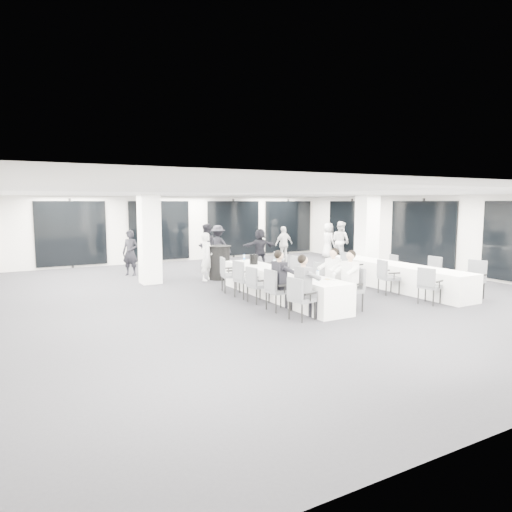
{
  "coord_description": "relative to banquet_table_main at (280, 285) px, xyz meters",
  "views": [
    {
      "loc": [
        -6.82,
        -10.89,
        2.58
      ],
      "look_at": [
        -0.86,
        -0.2,
        1.11
      ],
      "focal_mm": 32.0,
      "sensor_mm": 36.0,
      "label": 1
    }
  ],
  "objects": [
    {
      "name": "standing_guest_e",
      "position": [
        6.57,
        6.32,
        0.54
      ],
      "size": [
        0.6,
        0.92,
        1.83
      ],
      "primitive_type": "imported",
      "rotation": [
        0.0,
        0.0,
        1.5
      ],
      "color": "silver",
      "rests_on": "floor"
    },
    {
      "name": "column_right",
      "position": [
        4.63,
        1.73,
        1.02
      ],
      "size": [
        0.6,
        0.6,
        2.8
      ],
      "primitive_type": "cube",
      "color": "white",
      "rests_on": "floor"
    },
    {
      "name": "water_bottle_b",
      "position": [
        0.07,
        0.4,
        0.5
      ],
      "size": [
        0.08,
        0.08,
        0.24
      ],
      "primitive_type": "cylinder",
      "color": "silver",
      "rests_on": "banquet_table_main"
    },
    {
      "name": "standing_guest_f",
      "position": [
        2.63,
        5.71,
        0.48
      ],
      "size": [
        1.65,
        0.87,
        1.7
      ],
      "primitive_type": "imported",
      "rotation": [
        0.0,
        0.0,
        2.96
      ],
      "color": "black",
      "rests_on": "floor"
    },
    {
      "name": "chair_side_right_mid",
      "position": [
        4.55,
        -1.11,
        0.18
      ],
      "size": [
        0.5,
        0.56,
        0.97
      ],
      "rotation": [
        0.0,
        0.0,
        1.55
      ],
      "color": "#515358",
      "rests_on": "floor"
    },
    {
      "name": "chair_main_right_far",
      "position": [
        0.84,
        1.67,
        0.21
      ],
      "size": [
        0.55,
        0.61,
        1.03
      ],
      "rotation": [
        0.0,
        0.0,
        1.51
      ],
      "color": "#515358",
      "rests_on": "floor"
    },
    {
      "name": "cocktail_table",
      "position": [
        -0.14,
        3.57,
        0.19
      ],
      "size": [
        0.81,
        0.81,
        1.12
      ],
      "color": "black",
      "rests_on": "floor"
    },
    {
      "name": "wine_glass",
      "position": [
        0.29,
        -1.91,
        0.52
      ],
      "size": [
        0.08,
        0.08,
        0.2
      ],
      "color": "silver",
      "rests_on": "banquet_table_main"
    },
    {
      "name": "water_bottle_c",
      "position": [
        0.06,
        2.17,
        0.48
      ],
      "size": [
        0.07,
        0.07,
        0.21
      ],
      "primitive_type": "cylinder",
      "color": "silver",
      "rests_on": "banquet_table_main"
    },
    {
      "name": "plate_c",
      "position": [
        0.08,
        -0.39,
        0.39
      ],
      "size": [
        0.19,
        0.19,
        0.03
      ],
      "color": "white",
      "rests_on": "banquet_table_main"
    },
    {
      "name": "chair_side_left_far",
      "position": [
        2.87,
        0.53,
        0.21
      ],
      "size": [
        0.54,
        0.6,
        1.03
      ],
      "rotation": [
        0.0,
        0.0,
        -1.54
      ],
      "color": "#515358",
      "rests_on": "floor"
    },
    {
      "name": "seated_guest_b",
      "position": [
        -0.67,
        -1.13,
        0.44
      ],
      "size": [
        0.5,
        0.38,
        1.44
      ],
      "rotation": [
        0.0,
        0.0,
        -1.57
      ],
      "color": "black",
      "rests_on": "floor"
    },
    {
      "name": "chair_main_right_near",
      "position": [
        0.84,
        -1.97,
        0.21
      ],
      "size": [
        0.62,
        0.65,
        1.02
      ],
      "rotation": [
        0.0,
        0.0,
        1.32
      ],
      "color": "#515358",
      "rests_on": "floor"
    },
    {
      "name": "chair_side_right_near",
      "position": [
        4.55,
        -2.5,
        0.21
      ],
      "size": [
        0.59,
        0.63,
        1.02
      ],
      "rotation": [
        0.0,
        0.0,
        1.73
      ],
      "color": "#515358",
      "rests_on": "floor"
    },
    {
      "name": "ice_bucket_near",
      "position": [
        -0.04,
        -0.99,
        0.5
      ],
      "size": [
        0.21,
        0.21,
        0.24
      ],
      "primitive_type": "cylinder",
      "color": "black",
      "rests_on": "banquet_table_main"
    },
    {
      "name": "water_bottle_a",
      "position": [
        -0.09,
        -1.78,
        0.49
      ],
      "size": [
        0.08,
        0.08,
        0.24
      ],
      "primitive_type": "cylinder",
      "color": "silver",
      "rests_on": "banquet_table_main"
    },
    {
      "name": "seated_guest_a",
      "position": [
        -0.67,
        -2.11,
        0.44
      ],
      "size": [
        0.5,
        0.38,
        1.44
      ],
      "rotation": [
        0.0,
        0.0,
        -1.57
      ],
      "color": "#515358",
      "rests_on": "floor"
    },
    {
      "name": "banquet_table_side",
      "position": [
        3.71,
        -0.53,
        0.0
      ],
      "size": [
        0.9,
        5.0,
        0.75
      ],
      "primitive_type": "cube",
      "color": "white",
      "rests_on": "floor"
    },
    {
      "name": "seated_guest_d",
      "position": [
        0.67,
        -1.32,
        0.44
      ],
      "size": [
        0.5,
        0.38,
        1.44
      ],
      "rotation": [
        0.0,
        0.0,
        1.57
      ],
      "color": "silver",
      "rests_on": "floor"
    },
    {
      "name": "standing_guest_a",
      "position": [
        -0.59,
        3.55,
        0.52
      ],
      "size": [
        0.83,
        0.8,
        1.78
      ],
      "primitive_type": "imported",
      "rotation": [
        0.0,
        0.0,
        0.61
      ],
      "color": "silver",
      "rests_on": "floor"
    },
    {
      "name": "chair_side_left_mid",
      "position": [
        2.88,
        -0.98,
        0.18
      ],
      "size": [
        0.59,
        0.61,
        0.97
      ],
      "rotation": [
        0.0,
        0.0,
        -1.81
      ],
      "color": "#515358",
      "rests_on": "floor"
    },
    {
      "name": "standing_guest_g",
      "position": [
        -2.53,
        5.8,
        0.53
      ],
      "size": [
        0.85,
        0.84,
        1.81
      ],
      "primitive_type": "imported",
      "rotation": [
        0.0,
        0.0,
        -0.74
      ],
      "color": "black",
      "rests_on": "floor"
    },
    {
      "name": "chair_main_right_mid",
      "position": [
        0.83,
        -0.44,
        0.17
      ],
      "size": [
        0.49,
        0.54,
        0.95
      ],
      "rotation": [
        0.0,
        0.0,
        1.56
      ],
      "color": "#515358",
      "rests_on": "floor"
    },
    {
      "name": "banquet_table_main",
      "position": [
        0.0,
        0.0,
        0.0
      ],
      "size": [
        0.9,
        5.0,
        0.75
      ],
      "primitive_type": "cube",
      "color": "white",
      "rests_on": "floor"
    },
    {
      "name": "ice_bucket_far",
      "position": [
        -0.0,
        1.44,
        0.51
      ],
      "size": [
        0.25,
        0.25,
        0.28
      ],
      "primitive_type": "cylinder",
      "color": "black",
      "rests_on": "banquet_table_main"
    },
    {
      "name": "chair_main_right_second",
      "position": [
        0.83,
        -1.33,
        0.15
      ],
      "size": [
        0.51,
        0.56,
        0.93
      ],
      "rotation": [
        0.0,
        0.0,
        1.48
      ],
      "color": "#515358",
      "rests_on": "floor"
    },
    {
      "name": "chair_main_left_near",
      "position": [
        -0.83,
        -2.13,
        0.16
      ],
      "size": [
        0.56,
        0.59,
        0.95
      ],
      "rotation": [
        0.0,
        0.0,
        -1.39
      ],
      "color": "#515358",
      "rests_on": "floor"
    },
    {
      "name": "chair_side_right_far",
      "position": [
        4.53,
        0.5,
        0.12
      ],
      "size": [
        0.51,
        0.54,
        0.86
      ],
      "rotation": [
        0.0,
        0.0,
        1.37
      ],
      "color": "#515358",
      "rests_on": "floor"
    },
    {
      "name": "chair_side_left_near",
      "position": [
        2.88,
        -2.42,
        0.16
      ],
      "size": [
        0.57,
        0.6,
        0.93
      ],
      "rotation": [
        0.0,
        0.0,
        -1.31
      ],
      "color": "#515358",
      "rests_on": "floor"
    },
    {
      "name": "standing_guest_c",
      "position": [
        1.15,
        6.52,
        0.55
      ],
      "size": [
        1.3,
        1.25,
        1.85
      ],
      "primitive_type": "imported",
      "rotation": [
        0.0,
        0.0,
        2.42
      ],
      "color": "black",
      "rests_on": "floor"
    },
    {
      "name": "column_left",
      "position": [
        -2.37,
        3.93,
        1.02
      ],
      "size": [
        0.6,
        0.6,
        2.8
      ],
      "primitive_type": "cube",
      "color": "white",
      "rests_on": "floor"
    },
    {
      "name": "standing_guest_b",
      "position": [
        0.43,
        6.02,
        0.61
      ],
      "size": [
        1.11,
        0.98,
        1.96
      ],
      "primitive_type": "imported",
      "rotation": [
        0.0,
        0.0,
        3.69
      ],
      "color": "black",
      "rests_on": "floor"
    },
    {
      "name": "standing_guest_d",
      "position": [
        4.2,
        6.37,
        0.49
      ],
      "size": [
        1.06,
        0.66,
        1.72
      ],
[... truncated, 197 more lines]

